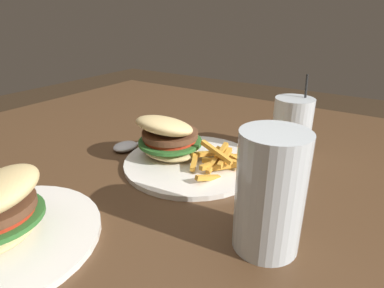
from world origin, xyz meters
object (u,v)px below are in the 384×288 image
Objects in this scene: spoon at (128,146)px; meal_plate_near at (179,147)px; beer_glass at (269,196)px; juice_glass at (292,128)px.

meal_plate_near is at bearing 95.18° from spoon.
spoon is at bearing 3.16° from meal_plate_near.
beer_glass is at bearing 149.70° from meal_plate_near.
beer_glass reaches higher than spoon.
juice_glass is at bearing -77.83° from beer_glass.
juice_glass is (-0.18, -0.17, 0.03)m from meal_plate_near.
beer_glass is at bearing 72.62° from spoon.
meal_plate_near is 1.69× the size of beer_glass.
juice_glass is 0.91× the size of spoon.
beer_glass is (-0.25, 0.15, 0.04)m from meal_plate_near.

